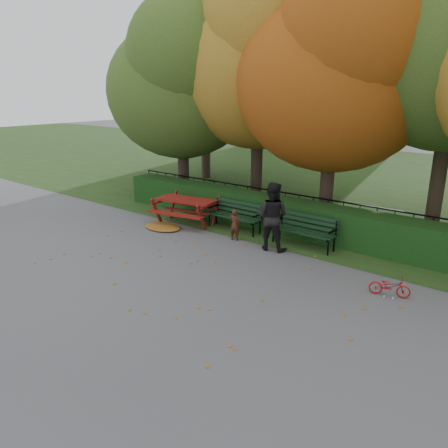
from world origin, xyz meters
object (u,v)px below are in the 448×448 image
Objects in this scene: tree_f at (207,54)px; bicycle at (390,286)px; tree_b at (264,53)px; tree_a at (183,80)px; bench_left at (236,213)px; tree_c at (342,67)px; child at (235,225)px; bench_right at (305,228)px; picnic_table at (186,204)px; adult at (272,216)px.

bicycle is (11.15, -7.19, -5.47)m from tree_f.
tree_f is at bearing 152.01° from tree_b.
tree_a is 5.89m from bench_left.
tree_c is 5.56m from child.
tree_f is at bearing 146.08° from bench_right.
picnic_table is (-1.63, -0.50, 0.12)m from bench_left.
bench_right is (2.40, 0.00, 0.00)m from bench_left.
adult is (2.95, -3.85, -4.46)m from tree_b.
tree_f reaches higher than picnic_table.
bicycle is at bearing -17.24° from bench_left.
adult is at bearing -39.69° from tree_f.
tree_c is at bearing 46.64° from bench_left.
adult is (-0.33, -3.06, -3.89)m from tree_c.
bench_right is 1.94× the size of child.
tree_a is 8.89× the size of bicycle.
bicycle is (9.20, -3.53, -4.30)m from tree_a.
picnic_table is 1.17× the size of adult.
tree_a is 3.41× the size of picnic_table.
child is at bearing -31.13° from tree_a.
tree_b is at bearing 70.96° from picnic_table.
tree_a reaches higher than bicycle.
adult is 2.23× the size of bicycle.
tree_f is 5.10× the size of bench_right.
picnic_table is at bearing -97.86° from tree_b.
tree_b reaches higher than tree_a.
bicycle is at bearing 155.60° from child.
bicycle is at bearing -29.49° from bench_right.
tree_a is 3.99× the size of adult.
tree_b is at bearing 23.05° from tree_a.
bench_right is at bearing -83.30° from tree_c.
bench_left is (1.14, -3.04, -4.88)m from tree_b.
adult is at bearing -52.53° from tree_b.
tree_c is at bearing 96.70° from bench_right.
adult reaches higher than bicycle.
tree_a is at bearing -156.95° from tree_b.
bench_left is 5.57m from bicycle.
child is (0.56, -0.81, -0.06)m from bench_left.
tree_f is at bearing 157.65° from tree_c.
picnic_table is 2.61× the size of bicycle.
picnic_table is (-3.77, -2.76, -4.18)m from tree_c.
bench_left is at bearing -43.51° from tree_f.
bench_right is 0.82× the size of picnic_table.
tree_c is at bearing -107.50° from adult.
tree_f reaches higher than bicycle.
bench_right is at bearing -16.61° from tree_a.
tree_b is 6.50m from child.
bench_left is 0.96× the size of adult.
tree_a is 3.11m from tree_b.
tree_f is 11.19m from bench_right.
adult is (1.24, 0.01, 0.47)m from child.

